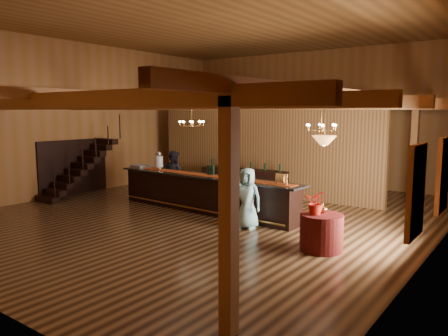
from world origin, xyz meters
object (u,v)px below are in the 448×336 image
Objects in this scene: beverage_dispenser at (159,161)px; staff_second at (174,175)px; round_table at (321,232)px; bartender at (231,184)px; backbar_shelf at (244,182)px; chandelier_right at (321,127)px; floor_plant at (358,184)px; chandelier_left at (192,123)px; pendant_lamp at (324,140)px; guest at (247,198)px; raffle_drum at (281,178)px; tasting_bar at (204,193)px.

staff_second is at bearing 85.54° from beverage_dispenser.
bartender is (-3.96, 2.18, 0.39)m from round_table.
backbar_shelf reaches higher than round_table.
floor_plant is at bearing 92.04° from chandelier_right.
floor_plant is (-0.98, 5.11, 0.28)m from round_table.
chandelier_left reaches higher than staff_second.
pendant_lamp is at bearing -21.63° from chandelier_left.
chandelier_right is (5.57, 0.21, 1.22)m from beverage_dispenser.
pendant_lamp is (0.86, -1.79, -0.21)m from chandelier_right.
beverage_dispenser reaches higher than staff_second.
staff_second is (-0.85, 0.04, -1.78)m from chandelier_left.
beverage_dispenser reaches higher than round_table.
guest is (-2.29, 0.56, 0.39)m from round_table.
beverage_dispenser reaches higher than guest.
staff_second reaches higher than guest.
round_table is at bearing -48.18° from backbar_shelf.
raffle_drum is at bearing -100.09° from floor_plant.
chandelier_right is (4.08, -2.61, 2.14)m from backbar_shelf.
pendant_lamp reaches higher than staff_second.
bartender is at bearing 172.80° from chandelier_right.
chandelier_left is at bearing -147.43° from floor_plant.
floor_plant is at bearing 79.91° from raffle_drum.
backbar_shelf is at bearing -58.38° from bartender.
beverage_dispenser is 0.38× the size of bartender.
tasting_bar is at bearing -4.52° from beverage_dispenser.
beverage_dispenser is 1.76× the size of raffle_drum.
raffle_drum is 2.53m from bartender.
round_table is 5.21m from floor_plant.
guest is (2.11, -0.86, 0.23)m from tasting_bar.
beverage_dispenser is 0.75× the size of chandelier_left.
pendant_lamp is 4.80m from bartender.
staff_second reaches higher than backbar_shelf.
backbar_shelf is 5.30m from chandelier_right.
backbar_shelf is 4.68m from guest.
bartender is at bearing -72.73° from backbar_shelf.
floor_plant is at bearing 100.85° from round_table.
pendant_lamp is 0.57× the size of guest.
pendant_lamp is (4.94, -4.40, 1.93)m from backbar_shelf.
tasting_bar is 5.04m from floor_plant.
staff_second is at bearing 177.25° from chandelier_left.
backbar_shelf is 4.16× the size of chandelier_left.
chandelier_right reaches higher than tasting_bar.
chandelier_left is at bearing 158.37° from round_table.
pendant_lamp is 0.57× the size of bartender.
floor_plant is (4.56, 2.91, -1.94)m from chandelier_left.
chandelier_right is at bearing -39.12° from backbar_shelf.
raffle_drum is 0.21× the size of guest.
chandelier_left is at bearing 148.45° from tasting_bar.
bartender reaches higher than tasting_bar.
backbar_shelf is 4.03m from floor_plant.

